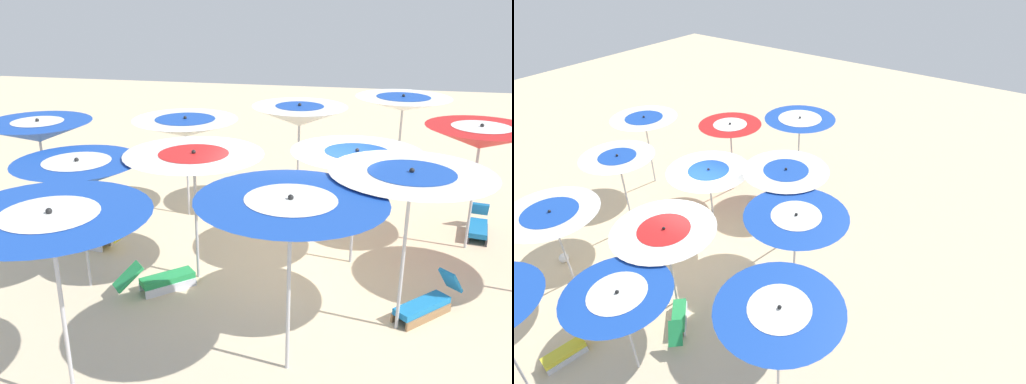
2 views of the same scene
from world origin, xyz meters
TOP-DOWN VIEW (x-y plane):
  - ground at (0.00, 0.00)m, footprint 38.33×38.33m
  - beach_umbrella_0 at (-0.21, -4.44)m, footprint 2.20×2.20m
  - beach_umbrella_1 at (1.48, -3.09)m, footprint 1.95×1.95m
  - beach_umbrella_2 at (4.03, -1.84)m, footprint 2.11×2.11m
  - beach_umbrella_3 at (-1.51, -1.73)m, footprint 2.19×2.19m
  - beach_umbrella_4 at (0.46, -0.98)m, footprint 2.24×2.24m
  - beach_umbrella_5 at (2.55, 0.28)m, footprint 1.97×1.97m
  - beach_umbrella_6 at (-2.73, -0.32)m, footprint 2.28×2.28m
  - beach_umbrella_7 at (-0.63, 1.54)m, footprint 2.23×2.23m
  - beach_umbrella_8 at (2.01, 2.57)m, footprint 2.18×2.18m
  - beach_umbrella_9 at (-3.92, 2.04)m, footprint 2.14×2.14m
  - beach_umbrella_10 at (-1.28, 3.20)m, footprint 1.96×1.96m
  - lounger_0 at (-1.19, 2.00)m, footprint 1.12×1.17m
  - lounger_1 at (2.12, -3.41)m, footprint 1.19×0.54m
  - lounger_2 at (0.09, 3.87)m, footprint 0.49×1.19m
  - lounger_3 at (-1.07, -2.17)m, footprint 1.11×1.09m
  - beach_ball at (2.81, 2.33)m, footprint 0.25×0.25m

SIDE VIEW (x-z plane):
  - ground at x=0.00m, z-range -0.04..0.00m
  - beach_ball at x=2.81m, z-range 0.00..0.25m
  - lounger_2 at x=0.09m, z-range -0.08..0.47m
  - lounger_3 at x=-1.07m, z-range -0.11..0.51m
  - lounger_1 at x=2.12m, z-range -0.08..0.48m
  - lounger_0 at x=-1.19m, z-range -0.09..0.49m
  - beach_umbrella_4 at x=0.46m, z-range 0.85..2.98m
  - beach_umbrella_8 at x=2.01m, z-range 0.85..3.03m
  - beach_umbrella_10 at x=-1.28m, z-range 0.85..3.06m
  - beach_umbrella_7 at x=-0.63m, z-range 0.91..3.16m
  - beach_umbrella_6 at x=-2.73m, z-range 0.94..3.35m
  - beach_umbrella_1 at x=1.48m, z-range 0.95..3.37m
  - beach_umbrella_5 at x=2.55m, z-range 0.95..3.39m
  - beach_umbrella_3 at x=-1.51m, z-range 0.97..3.41m
  - beach_umbrella_2 at x=4.03m, z-range 1.00..3.44m
  - beach_umbrella_9 at x=-3.92m, z-range 1.05..3.56m
  - beach_umbrella_0 at x=-0.21m, z-range 1.03..3.59m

